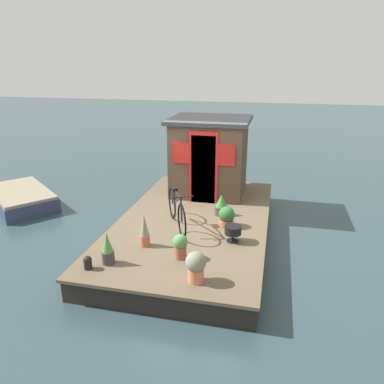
{
  "coord_description": "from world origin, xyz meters",
  "views": [
    {
      "loc": [
        -7.54,
        -1.7,
        3.84
      ],
      "look_at": [
        -0.2,
        0.0,
        1.17
      ],
      "focal_mm": 34.71,
      "sensor_mm": 36.0,
      "label": 1
    }
  ],
  "objects_px": {
    "potted_plant_sage": "(108,249)",
    "potted_plant_succulent": "(180,245)",
    "potted_plant_rosemary": "(227,217)",
    "houseboat_cabin": "(209,156)",
    "potted_plant_basil": "(145,231)",
    "bicycle": "(177,210)",
    "potted_plant_ivy": "(221,205)",
    "mooring_bollard": "(88,262)",
    "dinghy_boat": "(21,198)",
    "potted_plant_geranium": "(196,266)",
    "charcoal_grill": "(233,231)"
  },
  "relations": [
    {
      "from": "mooring_bollard",
      "to": "potted_plant_succulent",
      "type": "bearing_deg",
      "value": -63.53
    },
    {
      "from": "mooring_bollard",
      "to": "dinghy_boat",
      "type": "height_order",
      "value": "mooring_bollard"
    },
    {
      "from": "potted_plant_basil",
      "to": "mooring_bollard",
      "type": "xyz_separation_m",
      "value": [
        -1.03,
        0.66,
        -0.18
      ]
    },
    {
      "from": "potted_plant_succulent",
      "to": "potted_plant_ivy",
      "type": "height_order",
      "value": "potted_plant_ivy"
    },
    {
      "from": "bicycle",
      "to": "potted_plant_sage",
      "type": "relative_size",
      "value": 2.72
    },
    {
      "from": "potted_plant_basil",
      "to": "potted_plant_succulent",
      "type": "height_order",
      "value": "potted_plant_basil"
    },
    {
      "from": "potted_plant_ivy",
      "to": "potted_plant_geranium",
      "type": "bearing_deg",
      "value": -179.51
    },
    {
      "from": "houseboat_cabin",
      "to": "mooring_bollard",
      "type": "bearing_deg",
      "value": 163.51
    },
    {
      "from": "potted_plant_succulent",
      "to": "dinghy_boat",
      "type": "relative_size",
      "value": 0.17
    },
    {
      "from": "potted_plant_geranium",
      "to": "potted_plant_ivy",
      "type": "bearing_deg",
      "value": 0.49
    },
    {
      "from": "bicycle",
      "to": "mooring_bollard",
      "type": "xyz_separation_m",
      "value": [
        -1.97,
        1.04,
        -0.27
      ]
    },
    {
      "from": "potted_plant_ivy",
      "to": "mooring_bollard",
      "type": "bearing_deg",
      "value": 147.08
    },
    {
      "from": "potted_plant_geranium",
      "to": "potted_plant_basil",
      "type": "xyz_separation_m",
      "value": [
        0.99,
        1.22,
        0.02
      ]
    },
    {
      "from": "bicycle",
      "to": "potted_plant_sage",
      "type": "height_order",
      "value": "bicycle"
    },
    {
      "from": "potted_plant_sage",
      "to": "bicycle",
      "type": "bearing_deg",
      "value": -24.35
    },
    {
      "from": "bicycle",
      "to": "charcoal_grill",
      "type": "distance_m",
      "value": 1.32
    },
    {
      "from": "potted_plant_basil",
      "to": "potted_plant_succulent",
      "type": "relative_size",
      "value": 1.42
    },
    {
      "from": "potted_plant_sage",
      "to": "potted_plant_ivy",
      "type": "bearing_deg",
      "value": -31.35
    },
    {
      "from": "potted_plant_sage",
      "to": "potted_plant_succulent",
      "type": "bearing_deg",
      "value": -68.35
    },
    {
      "from": "potted_plant_sage",
      "to": "dinghy_boat",
      "type": "height_order",
      "value": "potted_plant_sage"
    },
    {
      "from": "bicycle",
      "to": "mooring_bollard",
      "type": "bearing_deg",
      "value": 152.17
    },
    {
      "from": "potted_plant_sage",
      "to": "mooring_bollard",
      "type": "bearing_deg",
      "value": 133.71
    },
    {
      "from": "bicycle",
      "to": "potted_plant_basil",
      "type": "bearing_deg",
      "value": 158.15
    },
    {
      "from": "potted_plant_sage",
      "to": "potted_plant_rosemary",
      "type": "bearing_deg",
      "value": -41.63
    },
    {
      "from": "potted_plant_sage",
      "to": "mooring_bollard",
      "type": "relative_size",
      "value": 2.42
    },
    {
      "from": "bicycle",
      "to": "potted_plant_sage",
      "type": "distance_m",
      "value": 1.89
    },
    {
      "from": "potted_plant_geranium",
      "to": "potted_plant_succulent",
      "type": "distance_m",
      "value": 0.81
    },
    {
      "from": "houseboat_cabin",
      "to": "potted_plant_basil",
      "type": "height_order",
      "value": "houseboat_cabin"
    },
    {
      "from": "potted_plant_sage",
      "to": "potted_plant_basil",
      "type": "distance_m",
      "value": 0.87
    },
    {
      "from": "potted_plant_rosemary",
      "to": "houseboat_cabin",
      "type": "bearing_deg",
      "value": 20.28
    },
    {
      "from": "houseboat_cabin",
      "to": "potted_plant_geranium",
      "type": "xyz_separation_m",
      "value": [
        -4.33,
        -0.59,
        -0.72
      ]
    },
    {
      "from": "potted_plant_basil",
      "to": "charcoal_grill",
      "type": "bearing_deg",
      "value": -71.11
    },
    {
      "from": "potted_plant_sage",
      "to": "potted_plant_succulent",
      "type": "relative_size",
      "value": 1.27
    },
    {
      "from": "bicycle",
      "to": "potted_plant_succulent",
      "type": "relative_size",
      "value": 3.46
    },
    {
      "from": "potted_plant_geranium",
      "to": "potted_plant_succulent",
      "type": "relative_size",
      "value": 1.15
    },
    {
      "from": "houseboat_cabin",
      "to": "potted_plant_rosemary",
      "type": "xyz_separation_m",
      "value": [
        -2.09,
        -0.77,
        -0.79
      ]
    },
    {
      "from": "mooring_bollard",
      "to": "potted_plant_basil",
      "type": "bearing_deg",
      "value": -32.81
    },
    {
      "from": "houseboat_cabin",
      "to": "charcoal_grill",
      "type": "relative_size",
      "value": 6.12
    },
    {
      "from": "houseboat_cabin",
      "to": "potted_plant_succulent",
      "type": "bearing_deg",
      "value": -177.56
    },
    {
      "from": "potted_plant_geranium",
      "to": "potted_plant_rosemary",
      "type": "xyz_separation_m",
      "value": [
        2.24,
        -0.18,
        -0.07
      ]
    },
    {
      "from": "potted_plant_basil",
      "to": "potted_plant_ivy",
      "type": "height_order",
      "value": "potted_plant_basil"
    },
    {
      "from": "houseboat_cabin",
      "to": "potted_plant_geranium",
      "type": "bearing_deg",
      "value": -172.25
    },
    {
      "from": "potted_plant_geranium",
      "to": "potted_plant_rosemary",
      "type": "distance_m",
      "value": 2.25
    },
    {
      "from": "potted_plant_geranium",
      "to": "dinghy_boat",
      "type": "relative_size",
      "value": 0.19
    },
    {
      "from": "potted_plant_succulent",
      "to": "bicycle",
      "type": "bearing_deg",
      "value": 18.01
    },
    {
      "from": "potted_plant_basil",
      "to": "dinghy_boat",
      "type": "height_order",
      "value": "potted_plant_basil"
    },
    {
      "from": "potted_plant_succulent",
      "to": "potted_plant_rosemary",
      "type": "bearing_deg",
      "value": -21.6
    },
    {
      "from": "charcoal_grill",
      "to": "potted_plant_succulent",
      "type": "bearing_deg",
      "value": 135.76
    },
    {
      "from": "potted_plant_succulent",
      "to": "houseboat_cabin",
      "type": "bearing_deg",
      "value": 2.44
    },
    {
      "from": "houseboat_cabin",
      "to": "potted_plant_ivy",
      "type": "bearing_deg",
      "value": -159.33
    }
  ]
}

